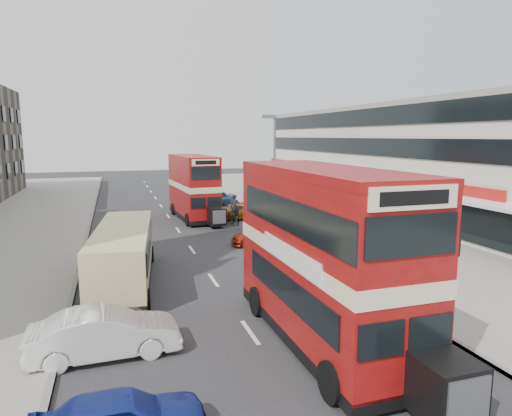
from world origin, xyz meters
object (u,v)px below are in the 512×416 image
object	(u,v)px
car_right_a	(264,235)
car_right_c	(212,198)
coach	(124,253)
car_left_front	(105,334)
car_right_b	(240,211)
street_lamp	(273,163)
pedestrian_near	(322,228)
cyclist	(235,214)
bus_second	(194,187)
pedestrian_far	(250,192)
bus_main	(324,256)

from	to	relation	value
car_right_a	car_right_c	bearing A→B (deg)	-175.13
coach	car_left_front	world-z (taller)	coach
coach	car_right_b	world-z (taller)	coach
street_lamp	pedestrian_near	size ratio (longest dim) A/B	5.01
street_lamp	cyclist	size ratio (longest dim) A/B	3.53
car_left_front	street_lamp	bearing A→B (deg)	-36.59
car_right_b	car_right_c	xyz separation A→B (m)	(-0.74, 7.60, 0.08)
bus_second	pedestrian_far	world-z (taller)	bus_second
bus_second	cyclist	distance (m)	4.67
coach	pedestrian_near	xyz separation A→B (m)	(12.03, 4.52, -0.47)
bus_main	bus_second	xyz separation A→B (m)	(-0.16, 23.57, -0.29)
car_right_c	cyclist	size ratio (longest dim) A/B	1.93
car_left_front	car_right_c	distance (m)	30.32
coach	car_right_c	bearing A→B (deg)	74.18
bus_second	pedestrian_near	xyz separation A→B (m)	(6.18, -10.88, -1.65)
car_right_b	pedestrian_near	distance (m)	9.96
car_left_front	car_right_b	size ratio (longest dim) A/B	0.92
car_right_b	pedestrian_far	world-z (taller)	pedestrian_far
bus_main	pedestrian_far	size ratio (longest dim) A/B	5.59
street_lamp	coach	size ratio (longest dim) A/B	0.87
car_left_front	car_right_a	size ratio (longest dim) A/B	1.10
bus_second	car_left_front	xyz separation A→B (m)	(-6.59, -22.51, -1.87)
pedestrian_far	cyclist	xyz separation A→B (m)	(-4.39, -10.75, -0.25)
car_right_b	pedestrian_far	xyz separation A→B (m)	(3.35, 8.53, 0.37)
car_right_c	pedestrian_far	world-z (taller)	pedestrian_far
car_left_front	pedestrian_near	world-z (taller)	pedestrian_near
car_right_b	cyclist	xyz separation A→B (m)	(-1.03, -2.21, 0.12)
bus_main	car_right_c	distance (m)	30.09
street_lamp	car_right_a	distance (m)	6.17
pedestrian_far	car_right_b	bearing A→B (deg)	-142.79
car_left_front	car_right_c	bearing A→B (deg)	-20.14
bus_second	car_left_front	distance (m)	23.53
bus_second	car_left_front	world-z (taller)	bus_second
car_right_a	cyclist	world-z (taller)	cyclist
street_lamp	coach	world-z (taller)	street_lamp
pedestrian_near	car_right_c	bearing A→B (deg)	-89.81
car_left_front	pedestrian_far	world-z (taller)	pedestrian_far
car_right_b	pedestrian_far	distance (m)	9.18
pedestrian_far	car_right_c	bearing A→B (deg)	161.48
coach	car_left_front	distance (m)	7.18
bus_main	pedestrian_far	world-z (taller)	bus_main
bus_second	car_right_a	size ratio (longest dim) A/B	2.23
pedestrian_far	cyclist	bearing A→B (deg)	-143.54
bus_second	coach	xyz separation A→B (m)	(-5.85, -15.40, -1.18)
bus_second	pedestrian_near	world-z (taller)	bus_second
street_lamp	car_right_b	distance (m)	6.50
car_right_b	bus_main	bearing A→B (deg)	-3.25
bus_second	pedestrian_far	bearing A→B (deg)	-137.71
pedestrian_near	bus_second	bearing A→B (deg)	-71.33
street_lamp	car_right_c	distance (m)	13.27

